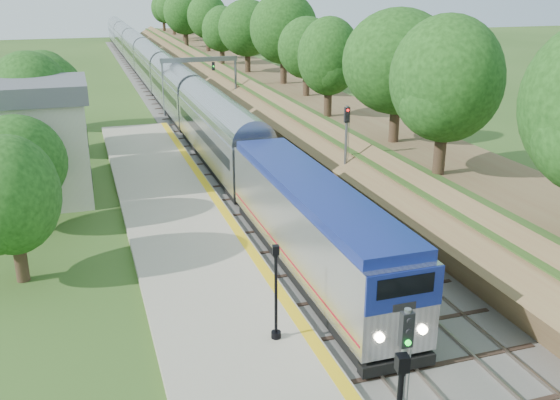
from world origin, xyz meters
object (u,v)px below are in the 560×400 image
object	(u,v)px
signal_gantry	(199,70)
train	(153,69)
signal_platform	(402,383)
station_building	(23,142)
signal_farside	(346,142)
lamppost_far	(276,298)

from	to	relation	value
signal_gantry	train	xyz separation A→B (m)	(-2.47, 21.53, -2.50)
signal_gantry	signal_platform	size ratio (longest dim) A/B	1.46
station_building	signal_farside	xyz separation A→B (m)	(20.20, -5.83, -0.16)
station_building	signal_platform	world-z (taller)	station_building
station_building	signal_gantry	distance (m)	29.94
train	lamppost_far	xyz separation A→B (m)	(-3.69, -68.17, -0.14)
station_building	signal_gantry	xyz separation A→B (m)	(16.47, 24.99, 0.73)
station_building	signal_farside	world-z (taller)	station_building
signal_farside	station_building	bearing A→B (deg)	163.90
station_building	signal_platform	distance (m)	32.19
station_building	lamppost_far	bearing A→B (deg)	-64.55
lamppost_far	train	bearing A→B (deg)	86.90
lamppost_far	signal_platform	size ratio (longest dim) A/B	0.70
station_building	signal_platform	size ratio (longest dim) A/B	1.49
station_building	lamppost_far	distance (m)	24.05
lamppost_far	signal_farside	bearing A→B (deg)	57.98
station_building	train	world-z (taller)	station_building
train	signal_platform	bearing A→B (deg)	-92.16
train	signal_gantry	bearing A→B (deg)	-83.45
station_building	signal_gantry	bearing A→B (deg)	56.62
signal_farside	lamppost_far	bearing A→B (deg)	-122.02
lamppost_far	signal_platform	bearing A→B (deg)	-84.72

